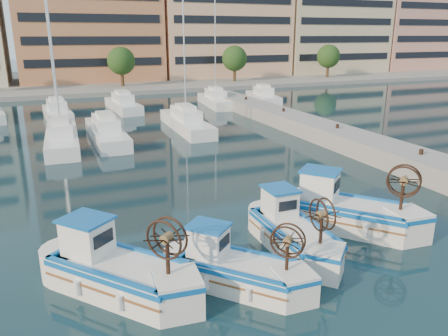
{
  "coord_description": "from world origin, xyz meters",
  "views": [
    {
      "loc": [
        -7.04,
        -12.33,
        7.92
      ],
      "look_at": [
        0.94,
        6.97,
        1.5
      ],
      "focal_mm": 35.0,
      "sensor_mm": 36.0,
      "label": 1
    }
  ],
  "objects_px": {
    "fishing_boat_a": "(116,269)",
    "fishing_boat_d": "(345,209)",
    "fishing_boat_c": "(292,231)",
    "fishing_boat_b": "(234,267)"
  },
  "relations": [
    {
      "from": "fishing_boat_a",
      "to": "fishing_boat_b",
      "type": "bearing_deg",
      "value": -57.71
    },
    {
      "from": "fishing_boat_c",
      "to": "fishing_boat_d",
      "type": "distance_m",
      "value": 3.14
    },
    {
      "from": "fishing_boat_c",
      "to": "fishing_boat_d",
      "type": "xyz_separation_m",
      "value": [
        3.05,
        0.75,
        0.1
      ]
    },
    {
      "from": "fishing_boat_a",
      "to": "fishing_boat_d",
      "type": "distance_m",
      "value": 9.8
    },
    {
      "from": "fishing_boat_b",
      "to": "fishing_boat_c",
      "type": "height_order",
      "value": "fishing_boat_c"
    },
    {
      "from": "fishing_boat_d",
      "to": "fishing_boat_b",
      "type": "bearing_deg",
      "value": 160.36
    },
    {
      "from": "fishing_boat_a",
      "to": "fishing_boat_d",
      "type": "xyz_separation_m",
      "value": [
        9.73,
        1.16,
        0.04
      ]
    },
    {
      "from": "fishing_boat_a",
      "to": "fishing_boat_c",
      "type": "distance_m",
      "value": 6.69
    },
    {
      "from": "fishing_boat_b",
      "to": "fishing_boat_c",
      "type": "xyz_separation_m",
      "value": [
        3.08,
        1.57,
        0.05
      ]
    },
    {
      "from": "fishing_boat_b",
      "to": "fishing_boat_d",
      "type": "height_order",
      "value": "fishing_boat_d"
    }
  ]
}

